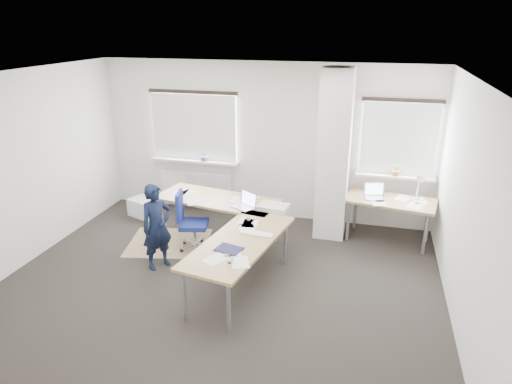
% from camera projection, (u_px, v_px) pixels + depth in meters
% --- Properties ---
extents(ground, '(6.00, 6.00, 0.00)m').
position_uv_depth(ground, '(221.00, 282.00, 6.37)').
color(ground, black).
rests_on(ground, ground).
extents(room_shell, '(6.04, 5.04, 2.82)m').
position_uv_depth(room_shell, '(241.00, 154.00, 6.13)').
color(room_shell, silver).
rests_on(room_shell, ground).
extents(floor_mat, '(1.48, 1.33, 0.01)m').
position_uv_depth(floor_mat, '(169.00, 242.00, 7.51)').
color(floor_mat, '#9B7C54').
rests_on(floor_mat, ground).
extents(white_crate, '(0.64, 0.55, 0.33)m').
position_uv_depth(white_crate, '(145.00, 207.00, 8.51)').
color(white_crate, white).
rests_on(white_crate, ground).
extents(desk_main, '(2.40, 2.98, 0.96)m').
position_uv_depth(desk_main, '(231.00, 220.00, 6.67)').
color(desk_main, olive).
rests_on(desk_main, ground).
extents(desk_side, '(1.50, 0.93, 1.22)m').
position_uv_depth(desk_side, '(391.00, 202.00, 7.35)').
color(desk_side, olive).
rests_on(desk_side, ground).
extents(task_chair, '(0.53, 0.52, 0.96)m').
position_uv_depth(task_chair, '(192.00, 233.00, 7.23)').
color(task_chair, navy).
rests_on(task_chair, ground).
extents(person, '(0.52, 0.56, 1.29)m').
position_uv_depth(person, '(157.00, 227.00, 6.57)').
color(person, black).
rests_on(person, ground).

